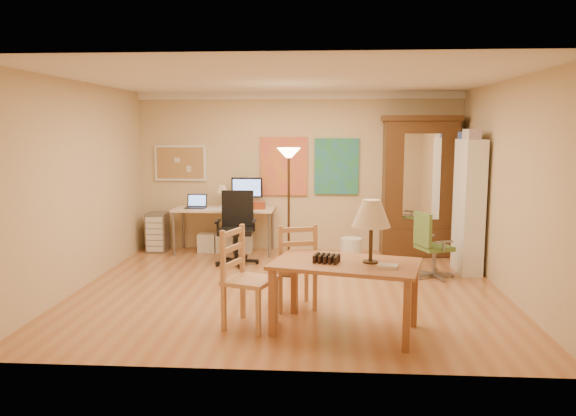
# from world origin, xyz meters

# --- Properties ---
(floor) EXTENTS (5.50, 5.50, 0.00)m
(floor) POSITION_xyz_m (0.00, 0.00, 0.00)
(floor) COLOR #A06239
(floor) RESTS_ON ground
(crown_molding) EXTENTS (5.50, 0.08, 0.12)m
(crown_molding) POSITION_xyz_m (0.00, 2.46, 2.64)
(crown_molding) COLOR white
(crown_molding) RESTS_ON floor
(corkboard) EXTENTS (0.90, 0.04, 0.62)m
(corkboard) POSITION_xyz_m (-2.05, 2.47, 1.50)
(corkboard) COLOR #A9844F
(corkboard) RESTS_ON floor
(art_panel_left) EXTENTS (0.80, 0.04, 1.00)m
(art_panel_left) POSITION_xyz_m (-0.25, 2.47, 1.45)
(art_panel_left) COLOR gold
(art_panel_left) RESTS_ON floor
(art_panel_right) EXTENTS (0.75, 0.04, 0.95)m
(art_panel_right) POSITION_xyz_m (0.65, 2.47, 1.45)
(art_panel_right) COLOR teal
(art_panel_right) RESTS_ON floor
(dining_table) EXTENTS (1.64, 1.21, 1.38)m
(dining_table) POSITION_xyz_m (0.76, -1.50, 0.87)
(dining_table) COLOR brown
(dining_table) RESTS_ON floor
(ladder_chair_back) EXTENTS (0.58, 0.56, 1.01)m
(ladder_chair_back) POSITION_xyz_m (0.11, -0.77, 0.47)
(ladder_chair_back) COLOR #A1814A
(ladder_chair_back) RESTS_ON floor
(ladder_chair_left) EXTENTS (0.60, 0.62, 1.06)m
(ladder_chair_left) POSITION_xyz_m (-0.36, -1.41, 0.49)
(ladder_chair_left) COLOR #A1814A
(ladder_chair_left) RESTS_ON floor
(torchiere_lamp) EXTENTS (0.33, 0.33, 1.82)m
(torchiere_lamp) POSITION_xyz_m (-0.05, 0.72, 1.46)
(torchiere_lamp) COLOR #3B2917
(torchiere_lamp) RESTS_ON floor
(computer_desk) EXTENTS (1.68, 0.73, 1.27)m
(computer_desk) POSITION_xyz_m (-1.20, 2.16, 0.46)
(computer_desk) COLOR beige
(computer_desk) RESTS_ON floor
(office_chair_black) EXTENTS (0.69, 0.69, 1.13)m
(office_chair_black) POSITION_xyz_m (-0.91, 1.37, 0.30)
(office_chair_black) COLOR black
(office_chair_black) RESTS_ON floor
(office_chair_green) EXTENTS (0.57, 0.57, 0.93)m
(office_chair_green) POSITION_xyz_m (1.97, 0.72, 0.25)
(office_chair_green) COLOR slate
(office_chair_green) RESTS_ON floor
(drawer_cart) EXTENTS (0.33, 0.40, 0.67)m
(drawer_cart) POSITION_xyz_m (-2.40, 2.17, 0.33)
(drawer_cart) COLOR slate
(drawer_cart) RESTS_ON floor
(armoire) EXTENTS (1.25, 0.59, 2.30)m
(armoire) POSITION_xyz_m (2.01, 2.24, 1.00)
(armoire) COLOR #3A2410
(armoire) RESTS_ON floor
(bookshelf) EXTENTS (0.29, 0.77, 1.94)m
(bookshelf) POSITION_xyz_m (2.55, 1.14, 0.96)
(bookshelf) COLOR white
(bookshelf) RESTS_ON floor
(wastebin) EXTENTS (0.33, 0.33, 0.42)m
(wastebin) POSITION_xyz_m (0.87, 1.42, 0.21)
(wastebin) COLOR silver
(wastebin) RESTS_ON floor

